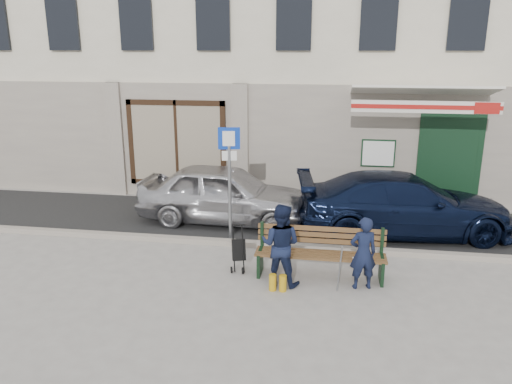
% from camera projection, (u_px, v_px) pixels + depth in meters
% --- Properties ---
extents(ground, '(80.00, 80.00, 0.00)m').
position_uv_depth(ground, '(266.00, 279.00, 9.25)').
color(ground, '#9E9991').
rests_on(ground, ground).
extents(asphalt_lane, '(60.00, 3.20, 0.01)m').
position_uv_depth(asphalt_lane, '(283.00, 223.00, 12.19)').
color(asphalt_lane, '#282828').
rests_on(asphalt_lane, ground).
extents(curb, '(60.00, 0.18, 0.12)m').
position_uv_depth(curb, '(276.00, 245.00, 10.66)').
color(curb, '#9E9384').
rests_on(curb, ground).
extents(building, '(20.00, 8.27, 10.00)m').
position_uv_depth(building, '(303.00, 20.00, 15.88)').
color(building, beige).
rests_on(building, ground).
extents(car_silver, '(4.27, 1.89, 1.43)m').
position_uv_depth(car_silver, '(225.00, 194.00, 12.11)').
color(car_silver, '#BDBCC1').
rests_on(car_silver, ground).
extents(car_navy, '(5.04, 2.57, 1.40)m').
position_uv_depth(car_navy, '(404.00, 204.00, 11.32)').
color(car_navy, black).
rests_on(car_navy, ground).
extents(parking_sign, '(0.46, 0.12, 2.52)m').
position_uv_depth(parking_sign, '(229.00, 167.00, 10.68)').
color(parking_sign, gray).
rests_on(parking_sign, ground).
extents(bench, '(2.40, 1.17, 0.98)m').
position_uv_depth(bench, '(318.00, 254.00, 9.21)').
color(bench, brown).
rests_on(bench, ground).
extents(man, '(0.55, 0.43, 1.33)m').
position_uv_depth(man, '(363.00, 253.00, 8.73)').
color(man, '#121932').
rests_on(man, ground).
extents(woman, '(0.83, 0.71, 1.51)m').
position_uv_depth(woman, '(281.00, 245.00, 8.87)').
color(woman, '#131A35').
rests_on(woman, ground).
extents(stroller, '(0.31, 0.40, 0.88)m').
position_uv_depth(stroller, '(239.00, 251.00, 9.53)').
color(stroller, black).
rests_on(stroller, ground).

